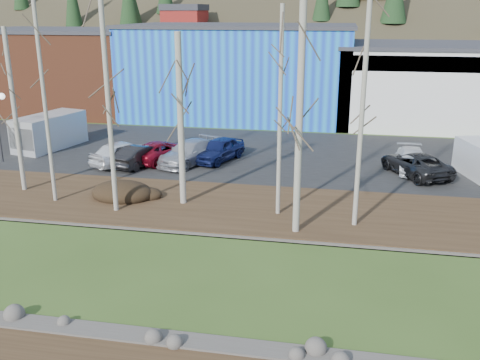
% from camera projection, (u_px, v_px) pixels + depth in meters
% --- Properties ---
extents(near_bank_rocks, '(80.00, 0.80, 0.50)m').
position_uv_depth(near_bank_rocks, '(214.00, 345.00, 15.93)').
color(near_bank_rocks, '#47423D').
rests_on(near_bank_rocks, ground).
extents(river, '(80.00, 8.00, 0.90)m').
position_uv_depth(river, '(240.00, 280.00, 19.77)').
color(river, black).
rests_on(river, ground).
extents(far_bank_rocks, '(80.00, 0.80, 0.46)m').
position_uv_depth(far_bank_rocks, '(257.00, 236.00, 23.60)').
color(far_bank_rocks, '#47423D').
rests_on(far_bank_rocks, ground).
extents(far_bank, '(80.00, 7.00, 0.15)m').
position_uv_depth(far_bank, '(267.00, 209.00, 26.57)').
color(far_bank, '#382616').
rests_on(far_bank, ground).
extents(parking_lot, '(80.00, 14.00, 0.14)m').
position_uv_depth(parking_lot, '(289.00, 155.00, 36.40)').
color(parking_lot, black).
rests_on(parking_lot, ground).
extents(building_brick, '(16.32, 12.24, 7.80)m').
position_uv_depth(building_brick, '(62.00, 70.00, 52.62)').
color(building_brick, brown).
rests_on(building_brick, ground).
extents(building_blue, '(20.40, 12.24, 8.30)m').
position_uv_depth(building_blue, '(241.00, 71.00, 49.32)').
color(building_blue, blue).
rests_on(building_blue, ground).
extents(building_white, '(18.36, 12.24, 6.80)m').
position_uv_depth(building_white, '(445.00, 84.00, 46.31)').
color(building_white, white).
rests_on(building_white, ground).
extents(dirt_mound, '(3.30, 2.33, 0.65)m').
position_uv_depth(dirt_mound, '(122.00, 192.00, 27.94)').
color(dirt_mound, black).
rests_on(dirt_mound, far_bank).
extents(birch_0, '(0.25, 0.25, 8.62)m').
position_uv_depth(birch_0, '(15.00, 112.00, 27.98)').
color(birch_0, '#ADA99B').
rests_on(birch_0, far_bank).
extents(birch_1, '(0.19, 0.19, 11.36)m').
position_uv_depth(birch_1, '(43.00, 90.00, 25.92)').
color(birch_1, '#ADA99B').
rests_on(birch_1, far_bank).
extents(birch_2, '(0.32, 0.32, 8.45)m').
position_uv_depth(birch_2, '(181.00, 121.00, 26.01)').
color(birch_2, '#ADA99B').
rests_on(birch_2, far_bank).
extents(birch_3, '(0.23, 0.23, 10.75)m').
position_uv_depth(birch_3, '(108.00, 101.00, 24.67)').
color(birch_3, '#ADA99B').
rests_on(birch_3, far_bank).
extents(birch_4, '(0.30, 0.30, 10.16)m').
position_uv_depth(birch_4, '(299.00, 118.00, 22.27)').
color(birch_4, '#ADA99B').
rests_on(birch_4, far_bank).
extents(birch_5, '(0.20, 0.20, 9.67)m').
position_uv_depth(birch_5, '(280.00, 114.00, 24.41)').
color(birch_5, '#ADA99B').
rests_on(birch_5, far_bank).
extents(birch_6, '(0.22, 0.22, 10.46)m').
position_uv_depth(birch_6, '(362.00, 112.00, 22.92)').
color(birch_6, '#ADA99B').
rests_on(birch_6, far_bank).
extents(car_0, '(3.62, 4.84, 1.53)m').
position_uv_depth(car_0, '(123.00, 152.00, 33.91)').
color(car_0, white).
rests_on(car_0, parking_lot).
extents(car_1, '(2.52, 4.29, 1.34)m').
position_uv_depth(car_1, '(140.00, 155.00, 33.57)').
color(car_1, black).
rests_on(car_1, parking_lot).
extents(car_2, '(3.73, 5.15, 1.30)m').
position_uv_depth(car_2, '(161.00, 151.00, 34.72)').
color(car_2, maroon).
rests_on(car_2, parking_lot).
extents(car_3, '(3.76, 5.40, 1.45)m').
position_uv_depth(car_3, '(190.00, 152.00, 34.05)').
color(car_3, '#A6A8AE').
rests_on(car_3, parking_lot).
extents(car_4, '(3.12, 4.72, 1.49)m').
position_uv_depth(car_4, '(219.00, 149.00, 34.68)').
color(car_4, navy).
rests_on(car_4, parking_lot).
extents(car_5, '(4.40, 5.48, 1.39)m').
position_uv_depth(car_5, '(415.00, 164.00, 31.64)').
color(car_5, '#242527').
rests_on(car_5, parking_lot).
extents(car_6, '(1.80, 4.42, 1.28)m').
position_uv_depth(car_6, '(412.00, 160.00, 32.61)').
color(car_6, white).
rests_on(car_6, parking_lot).
extents(van_grey, '(3.40, 5.74, 2.35)m').
position_uv_depth(van_grey, '(47.00, 132.00, 37.69)').
color(van_grey, silver).
rests_on(van_grey, parking_lot).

